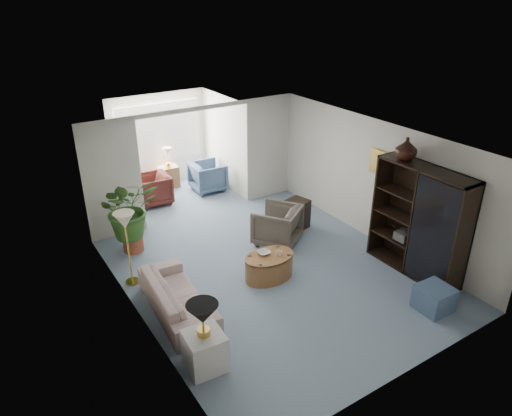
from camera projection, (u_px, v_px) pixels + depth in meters
floor at (274, 273)px, 8.69m from camera, size 6.00×6.00×0.00m
sunroom_floor at (180, 197)px, 11.80m from camera, size 2.60×2.60×0.00m
back_pier_left at (113, 180)px, 9.50m from camera, size 1.20×0.12×2.50m
back_pier_right at (268, 148)px, 11.36m from camera, size 1.20×0.12×2.50m
back_header at (194, 109)px, 9.91m from camera, size 2.60×0.12×0.10m
window_pane at (159, 133)px, 12.02m from camera, size 2.20×0.02×1.50m
window_blinds at (159, 133)px, 12.00m from camera, size 2.20×0.02×1.50m
framed_picture at (383, 163)px, 9.09m from camera, size 0.04×0.50×0.40m
sofa at (177, 297)px, 7.58m from camera, size 0.90×1.98×0.56m
end_table at (205, 351)px, 6.46m from camera, size 0.55×0.55×0.56m
table_lamp at (203, 314)px, 6.19m from camera, size 0.44×0.44×0.30m
floor_lamp at (124, 220)px, 7.89m from camera, size 0.36×0.36×0.28m
coffee_table at (269, 266)px, 8.50m from camera, size 0.99×0.99×0.45m
coffee_bowl at (264, 253)px, 8.44m from camera, size 0.23×0.23×0.05m
coffee_cup at (279, 254)px, 8.38m from camera, size 0.10×0.10×0.09m
wingback_chair at (277, 225)px, 9.58m from camera, size 1.19×1.20×0.79m
side_table_dark at (295, 215)px, 10.18m from camera, size 0.62×0.55×0.64m
entertainment_cabinet at (419, 221)px, 8.36m from camera, size 0.49×1.83×2.04m
cabinet_urn at (406, 149)px, 8.22m from camera, size 0.38×0.38×0.40m
ottoman at (434, 298)px, 7.66m from camera, size 0.54×0.54×0.41m
plant_pot at (133, 243)px, 9.39m from camera, size 0.40×0.40×0.32m
house_plant at (129, 208)px, 9.05m from camera, size 1.11×0.96×1.23m
sunroom_chair_blue at (208, 177)px, 12.05m from camera, size 0.86×0.84×0.75m
sunroom_chair_maroon at (153, 189)px, 11.32m from camera, size 0.85×0.83×0.73m
sunroom_table at (169, 177)px, 12.29m from camera, size 0.48×0.38×0.56m
shelf_clutter at (424, 221)px, 8.21m from camera, size 0.30×0.90×1.06m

